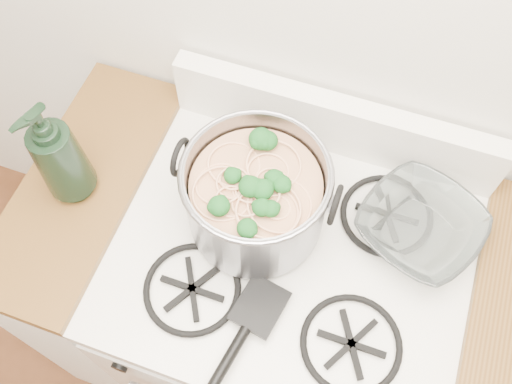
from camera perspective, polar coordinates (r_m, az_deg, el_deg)
name	(u,v)px	position (r m, az deg, el deg)	size (l,w,h in m)	color
gas_range	(283,316)	(1.68, 2.68, -12.24)	(0.76, 0.66, 0.92)	white
counter_left	(122,257)	(1.75, -13.21, -6.31)	(0.25, 0.65, 0.92)	silver
stock_pot	(256,197)	(1.16, 0.00, -0.50)	(0.33, 0.30, 0.20)	gray
spatula	(260,305)	(1.16, 0.39, -11.21)	(0.29, 0.31, 0.02)	black
glass_bowl	(418,230)	(1.27, 15.90, -3.65)	(0.10, 0.10, 0.02)	white
bottle	(57,153)	(1.23, -19.32, 3.74)	(0.11, 0.11, 0.28)	black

